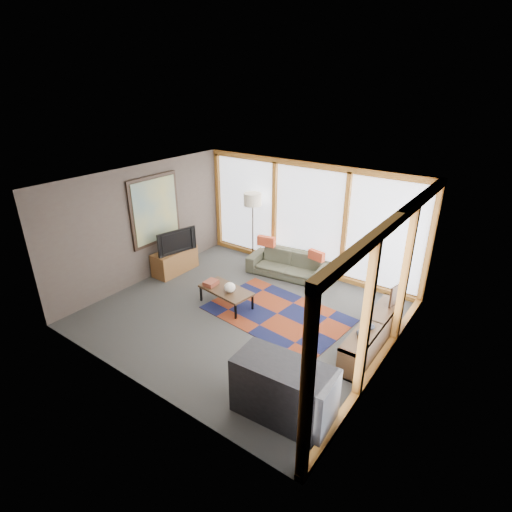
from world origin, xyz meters
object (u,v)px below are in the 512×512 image
Objects in this scene: television at (175,240)px; bookshelf at (373,334)px; tv_console at (175,261)px; sofa at (289,264)px; coffee_table at (226,297)px; bar_counter at (284,391)px; floor_lamp at (253,227)px.

bookshelf is at bearing -76.45° from television.
bookshelf is 4.90m from tv_console.
coffee_table is at bearing -107.42° from sofa.
sofa is 2.70m from television.
floor_lamp is at bearing 126.83° from bar_counter.
floor_lamp reaches higher than television.
bookshelf is 2.16× the size of television.
bookshelf reaches higher than coffee_table.
sofa is at bearing -42.52° from television.
tv_console is at bearing 166.25° from coffee_table.
tv_console is at bearing -156.10° from sofa.
coffee_table is at bearing -13.75° from tv_console.
bookshelf is (3.82, -1.76, -0.60)m from floor_lamp.
bookshelf is 4.84m from television.
bookshelf is at bearing -1.11° from tv_console.
television is at bearing -154.53° from sofa.
floor_lamp is 2.42m from coffee_table.
tv_console is at bearing 178.89° from bookshelf.
television is (-1.88, 0.46, 0.65)m from coffee_table.
bar_counter is at bearing -35.69° from coffee_table.
floor_lamp is at bearing -15.89° from television.
floor_lamp is 1.57× the size of coffee_table.
bar_counter is at bearing -67.23° from sofa.
coffee_table is 2.04m from television.
sofa is 1.42× the size of bar_counter.
tv_console is 0.56m from television.
floor_lamp is 1.56× the size of tv_console.
floor_lamp is 4.25m from bookshelf.
tv_console is (-2.30, -1.41, -0.00)m from sofa.
bar_counter is (4.38, -2.25, -0.40)m from television.
bookshelf is at bearing -37.84° from sofa.
bookshelf is (2.59, -1.51, -0.02)m from sofa.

